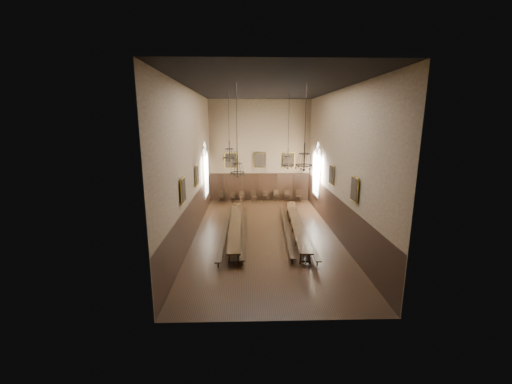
{
  "coord_description": "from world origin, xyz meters",
  "views": [
    {
      "loc": [
        -1.12,
        -19.09,
        7.1
      ],
      "look_at": [
        -0.55,
        1.5,
        2.46
      ],
      "focal_mm": 22.0,
      "sensor_mm": 36.0,
      "label": 1
    }
  ],
  "objects_px": {
    "bench_right_outer": "(304,231)",
    "chair_5": "(277,198)",
    "chair_3": "(254,198)",
    "chandelier_front_left": "(237,166)",
    "bench_left_outer": "(225,231)",
    "chandelier_back_right": "(288,160)",
    "bench_right_inner": "(287,230)",
    "chandelier_back_left": "(229,154)",
    "chair_2": "(242,199)",
    "table_right": "(296,227)",
    "chair_6": "(287,198)",
    "table_left": "(235,228)",
    "chair_1": "(233,199)",
    "chair_0": "(221,198)",
    "chair_4": "(266,198)",
    "bench_left_inner": "(244,230)",
    "chandelier_front_right": "(304,160)",
    "chair_7": "(298,198)"
  },
  "relations": [
    {
      "from": "chandelier_front_left",
      "to": "chandelier_front_right",
      "type": "relative_size",
      "value": 1.08
    },
    {
      "from": "chandelier_front_right",
      "to": "bench_right_outer",
      "type": "bearing_deg",
      "value": 76.88
    },
    {
      "from": "chandelier_front_left",
      "to": "bench_left_inner",
      "type": "bearing_deg",
      "value": 83.6
    },
    {
      "from": "bench_left_outer",
      "to": "chair_0",
      "type": "height_order",
      "value": "chair_0"
    },
    {
      "from": "bench_right_inner",
      "to": "bench_right_outer",
      "type": "distance_m",
      "value": 1.09
    },
    {
      "from": "bench_right_outer",
      "to": "chandelier_back_left",
      "type": "xyz_separation_m",
      "value": [
        -4.79,
        2.32,
        4.7
      ]
    },
    {
      "from": "chair_1",
      "to": "chair_4",
      "type": "height_order",
      "value": "chair_4"
    },
    {
      "from": "chandelier_back_left",
      "to": "bench_left_outer",
      "type": "bearing_deg",
      "value": -95.93
    },
    {
      "from": "chair_2",
      "to": "table_right",
      "type": "bearing_deg",
      "value": -76.14
    },
    {
      "from": "bench_right_outer",
      "to": "chandelier_front_right",
      "type": "height_order",
      "value": "chandelier_front_right"
    },
    {
      "from": "chair_6",
      "to": "chandelier_back_left",
      "type": "bearing_deg",
      "value": -134.33
    },
    {
      "from": "chair_7",
      "to": "chair_5",
      "type": "bearing_deg",
      "value": -167.67
    },
    {
      "from": "chair_5",
      "to": "chandelier_front_right",
      "type": "relative_size",
      "value": 0.23
    },
    {
      "from": "chandelier_front_left",
      "to": "chair_1",
      "type": "bearing_deg",
      "value": 94.23
    },
    {
      "from": "chandelier_front_right",
      "to": "bench_right_inner",
      "type": "bearing_deg",
      "value": 102.02
    },
    {
      "from": "chair_0",
      "to": "chandelier_back_left",
      "type": "height_order",
      "value": "chandelier_back_left"
    },
    {
      "from": "table_left",
      "to": "table_right",
      "type": "xyz_separation_m",
      "value": [
        3.97,
        -0.06,
        -0.0
      ]
    },
    {
      "from": "chair_0",
      "to": "chair_4",
      "type": "distance_m",
      "value": 4.04
    },
    {
      "from": "bench_left_outer",
      "to": "chandelier_back_right",
      "type": "height_order",
      "value": "chandelier_back_right"
    },
    {
      "from": "bench_right_inner",
      "to": "chandelier_back_left",
      "type": "xyz_separation_m",
      "value": [
        -3.71,
        2.14,
        4.71
      ]
    },
    {
      "from": "bench_left_outer",
      "to": "chair_5",
      "type": "relative_size",
      "value": 9.58
    },
    {
      "from": "chair_2",
      "to": "chandelier_front_right",
      "type": "height_order",
      "value": "chandelier_front_right"
    },
    {
      "from": "chair_2",
      "to": "chandelier_back_left",
      "type": "height_order",
      "value": "chandelier_back_left"
    },
    {
      "from": "chair_2",
      "to": "chair_5",
      "type": "relative_size",
      "value": 0.92
    },
    {
      "from": "bench_right_outer",
      "to": "chandelier_back_right",
      "type": "relative_size",
      "value": 1.93
    },
    {
      "from": "bench_right_inner",
      "to": "chair_6",
      "type": "relative_size",
      "value": 9.3
    },
    {
      "from": "bench_left_inner",
      "to": "chair_4",
      "type": "relative_size",
      "value": 10.53
    },
    {
      "from": "bench_right_outer",
      "to": "chair_5",
      "type": "height_order",
      "value": "chair_5"
    },
    {
      "from": "chair_0",
      "to": "chair_6",
      "type": "relative_size",
      "value": 0.94
    },
    {
      "from": "table_right",
      "to": "chandelier_front_right",
      "type": "xyz_separation_m",
      "value": [
        -0.12,
        -2.63,
        4.7
      ]
    },
    {
      "from": "chair_1",
      "to": "bench_left_outer",
      "type": "bearing_deg",
      "value": -82.94
    },
    {
      "from": "chair_1",
      "to": "table_right",
      "type": "bearing_deg",
      "value": -53.99
    },
    {
      "from": "chair_3",
      "to": "chandelier_front_left",
      "type": "bearing_deg",
      "value": -111.96
    },
    {
      "from": "table_left",
      "to": "chair_3",
      "type": "bearing_deg",
      "value": 80.55
    },
    {
      "from": "bench_right_outer",
      "to": "chandelier_front_right",
      "type": "xyz_separation_m",
      "value": [
        -0.54,
        -2.33,
        4.81
      ]
    },
    {
      "from": "table_left",
      "to": "chandelier_back_right",
      "type": "relative_size",
      "value": 1.98
    },
    {
      "from": "bench_left_outer",
      "to": "chandelier_front_left",
      "type": "bearing_deg",
      "value": -69.19
    },
    {
      "from": "chair_1",
      "to": "chandelier_front_left",
      "type": "distance_m",
      "value": 11.95
    },
    {
      "from": "table_right",
      "to": "bench_right_outer",
      "type": "height_order",
      "value": "table_right"
    },
    {
      "from": "chair_0",
      "to": "chandelier_front_left",
      "type": "height_order",
      "value": "chandelier_front_left"
    },
    {
      "from": "bench_right_outer",
      "to": "chandelier_front_left",
      "type": "xyz_separation_m",
      "value": [
        -4.12,
        -2.36,
        4.51
      ]
    },
    {
      "from": "bench_right_outer",
      "to": "chandelier_back_left",
      "type": "height_order",
      "value": "chandelier_back_left"
    },
    {
      "from": "chair_7",
      "to": "table_left",
      "type": "bearing_deg",
      "value": -109.11
    },
    {
      "from": "bench_left_outer",
      "to": "chandelier_front_right",
      "type": "distance_m",
      "value": 6.99
    },
    {
      "from": "chandelier_back_right",
      "to": "chair_2",
      "type": "bearing_deg",
      "value": 120.97
    },
    {
      "from": "table_left",
      "to": "bench_left_outer",
      "type": "xyz_separation_m",
      "value": [
        -0.64,
        -0.32,
        -0.11
      ]
    },
    {
      "from": "bench_left_inner",
      "to": "bench_right_inner",
      "type": "bearing_deg",
      "value": -0.55
    },
    {
      "from": "chair_6",
      "to": "chandelier_front_right",
      "type": "relative_size",
      "value": 0.23
    },
    {
      "from": "chandelier_back_left",
      "to": "table_right",
      "type": "bearing_deg",
      "value": -24.8
    },
    {
      "from": "chair_0",
      "to": "chair_3",
      "type": "xyz_separation_m",
      "value": [
        2.98,
        -0.09,
        0.01
      ]
    }
  ]
}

